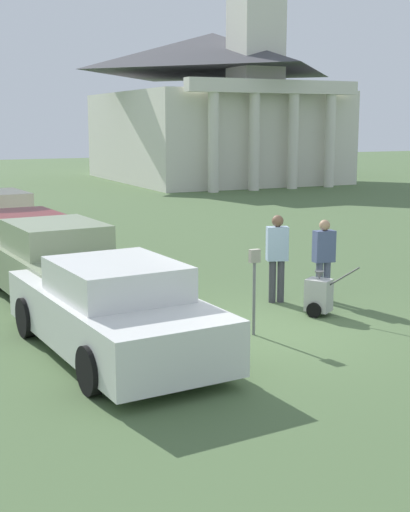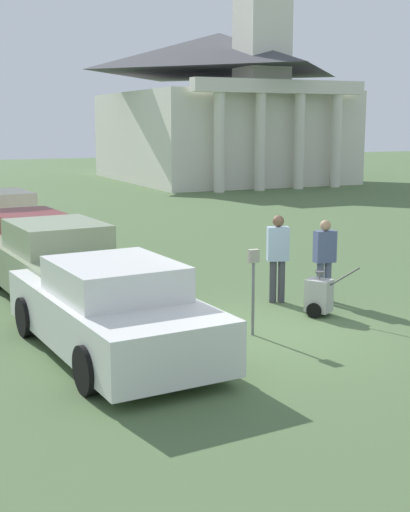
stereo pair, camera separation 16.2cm
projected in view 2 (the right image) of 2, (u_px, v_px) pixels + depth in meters
ground_plane at (261, 330)px, 12.30m from camera, size 120.00×120.00×0.00m
parked_car_white at (112, 310)px, 10.99m from camera, size 2.36×4.93×1.47m
parked_car_sage at (55, 263)px, 14.40m from camera, size 2.35×5.16×1.59m
parked_car_maroon at (26, 242)px, 17.27m from camera, size 2.20×5.05×1.43m
parking_meter at (253, 276)px, 11.84m from camera, size 0.18×0.09×1.47m
person_worker at (278, 253)px, 14.02m from camera, size 0.47×0.34×1.75m
person_supervisor at (325, 256)px, 14.13m from camera, size 0.44×0.26×1.64m
equipment_cart at (319, 295)px, 13.17m from camera, size 0.70×0.93×1.00m
church at (222, 98)px, 43.25m from camera, size 12.07×14.77×22.86m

